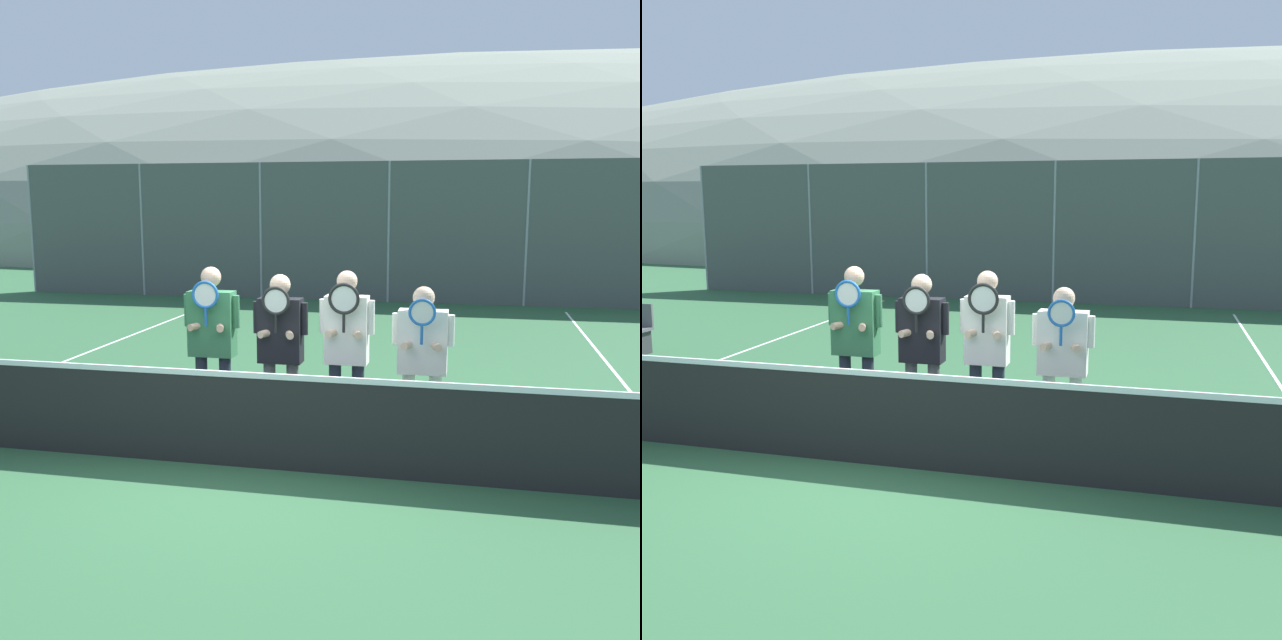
# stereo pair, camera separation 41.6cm
# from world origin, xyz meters

# --- Properties ---
(ground_plane) EXTENTS (120.00, 120.00, 0.00)m
(ground_plane) POSITION_xyz_m (0.00, 0.00, 0.00)
(ground_plane) COLOR #2D5B38
(hill_distant) EXTENTS (125.11, 69.51, 24.33)m
(hill_distant) POSITION_xyz_m (0.00, 52.12, 0.00)
(hill_distant) COLOR gray
(hill_distant) RESTS_ON ground_plane
(clubhouse_building) EXTENTS (19.09, 5.50, 3.82)m
(clubhouse_building) POSITION_xyz_m (-0.04, 20.49, 1.93)
(clubhouse_building) COLOR tan
(clubhouse_building) RESTS_ON ground_plane
(fence_back) EXTENTS (20.42, 0.06, 3.57)m
(fence_back) POSITION_xyz_m (-0.00, 11.86, 1.79)
(fence_back) COLOR gray
(fence_back) RESTS_ON ground_plane
(tennis_net) EXTENTS (11.56, 0.09, 1.06)m
(tennis_net) POSITION_xyz_m (0.00, 0.00, 0.49)
(tennis_net) COLOR gray
(tennis_net) RESTS_ON ground_plane
(court_line_left_sideline) EXTENTS (0.05, 16.00, 0.01)m
(court_line_left_sideline) POSITION_xyz_m (-4.30, 3.00, 0.00)
(court_line_left_sideline) COLOR white
(court_line_left_sideline) RESTS_ON ground_plane
(player_leftmost) EXTENTS (0.63, 0.34, 1.88)m
(player_leftmost) POSITION_xyz_m (-0.61, 0.86, 1.12)
(player_leftmost) COLOR #232838
(player_leftmost) RESTS_ON ground_plane
(player_center_left) EXTENTS (0.60, 0.34, 1.82)m
(player_center_left) POSITION_xyz_m (0.17, 0.84, 1.08)
(player_center_left) COLOR #56565B
(player_center_left) RESTS_ON ground_plane
(player_center_right) EXTENTS (0.58, 0.34, 1.87)m
(player_center_right) POSITION_xyz_m (0.88, 0.82, 1.11)
(player_center_right) COLOR #232838
(player_center_right) RESTS_ON ground_plane
(player_rightmost) EXTENTS (0.63, 0.34, 1.72)m
(player_rightmost) POSITION_xyz_m (1.67, 0.85, 1.04)
(player_rightmost) COLOR white
(player_rightmost) RESTS_ON ground_plane
(car_far_left) EXTENTS (4.16, 1.98, 1.80)m
(car_far_left) POSITION_xyz_m (-6.63, 14.89, 0.92)
(car_far_left) COLOR silver
(car_far_left) RESTS_ON ground_plane
(car_left_of_center) EXTENTS (4.02, 1.98, 1.77)m
(car_left_of_center) POSITION_xyz_m (-1.84, 14.52, 0.90)
(car_left_of_center) COLOR maroon
(car_left_of_center) RESTS_ON ground_plane
(car_center) EXTENTS (4.58, 2.07, 1.90)m
(car_center) POSITION_xyz_m (3.16, 14.63, 0.96)
(car_center) COLOR silver
(car_center) RESTS_ON ground_plane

